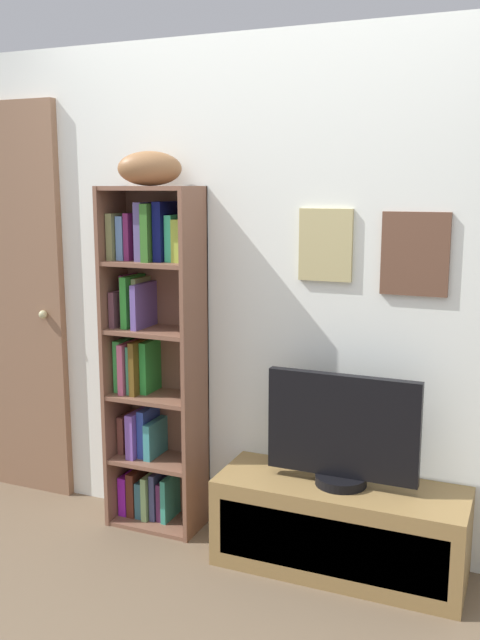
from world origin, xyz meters
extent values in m
cube|color=white|center=(0.00, 1.13, 1.15)|extent=(4.80, 0.06, 2.31)
cube|color=tan|center=(0.21, 1.09, 1.40)|extent=(0.24, 0.02, 0.31)
cube|color=#99ADBA|center=(0.21, 1.09, 1.40)|extent=(0.19, 0.01, 0.26)
cube|color=brown|center=(0.60, 1.09, 1.37)|extent=(0.28, 0.02, 0.35)
cube|color=#CBAB93|center=(0.60, 1.09, 1.37)|extent=(0.23, 0.01, 0.30)
cube|color=brown|center=(-0.80, 0.97, 0.82)|extent=(0.02, 0.26, 1.65)
cube|color=brown|center=(-0.37, 0.97, 0.82)|extent=(0.02, 0.26, 1.65)
cube|color=brown|center=(-0.58, 1.10, 0.82)|extent=(0.45, 0.01, 1.65)
cube|color=brown|center=(-0.58, 0.97, 0.01)|extent=(0.41, 0.25, 0.02)
cube|color=brown|center=(-0.58, 0.97, 0.33)|extent=(0.41, 0.25, 0.02)
cube|color=brown|center=(-0.58, 0.97, 0.65)|extent=(0.41, 0.25, 0.02)
cube|color=brown|center=(-0.58, 0.97, 0.98)|extent=(0.41, 0.25, 0.02)
cube|color=brown|center=(-0.58, 0.97, 1.30)|extent=(0.41, 0.25, 0.02)
cube|color=brown|center=(-0.58, 0.97, 1.64)|extent=(0.41, 0.25, 0.02)
cube|color=purple|center=(-0.76, 1.01, 0.12)|extent=(0.04, 0.17, 0.20)
cube|color=#572619|center=(-0.71, 1.01, 0.13)|extent=(0.04, 0.17, 0.23)
cube|color=#32626F|center=(-0.67, 1.01, 0.11)|extent=(0.04, 0.16, 0.19)
cube|color=#83AE6C|center=(-0.63, 1.00, 0.13)|extent=(0.03, 0.18, 0.22)
cube|color=#3C426B|center=(-0.59, 1.01, 0.14)|extent=(0.03, 0.16, 0.24)
cube|color=#54224A|center=(-0.56, 1.01, 0.12)|extent=(0.02, 0.15, 0.19)
cube|color=teal|center=(-0.53, 1.01, 0.13)|extent=(0.03, 0.16, 0.22)
cube|color=brown|center=(-0.77, 1.01, 0.44)|extent=(0.03, 0.15, 0.19)
cube|color=#C675AB|center=(-0.73, 1.02, 0.43)|extent=(0.03, 0.15, 0.18)
cube|color=#774FB1|center=(-0.69, 0.99, 0.45)|extent=(0.04, 0.20, 0.22)
cube|color=#304CAF|center=(-0.64, 1.01, 0.46)|extent=(0.04, 0.17, 0.24)
cube|color=teal|center=(-0.60, 1.00, 0.43)|extent=(0.04, 0.18, 0.18)
cube|color=#47CA5A|center=(-0.76, 1.01, 0.79)|extent=(0.04, 0.17, 0.25)
cube|color=#CB5B7F|center=(-0.72, 0.99, 0.79)|extent=(0.03, 0.20, 0.25)
cube|color=#449F71|center=(-0.69, 1.00, 0.78)|extent=(0.02, 0.18, 0.23)
cube|color=brown|center=(-0.66, 0.99, 0.79)|extent=(0.03, 0.20, 0.26)
cube|color=green|center=(-0.63, 1.01, 0.79)|extent=(0.03, 0.15, 0.25)
cube|color=brown|center=(-0.77, 0.99, 1.07)|extent=(0.03, 0.19, 0.17)
cube|color=#692A4D|center=(-0.74, 1.02, 1.11)|extent=(0.02, 0.14, 0.25)
cube|color=green|center=(-0.71, 1.00, 1.11)|extent=(0.03, 0.18, 0.25)
cube|color=#8EA164|center=(-0.67, 1.02, 1.10)|extent=(0.02, 0.15, 0.23)
cube|color=#664F9E|center=(-0.64, 0.99, 1.09)|extent=(0.03, 0.20, 0.21)
cube|color=olive|center=(-0.77, 0.99, 1.42)|extent=(0.03, 0.19, 0.22)
cube|color=#5C7EB3|center=(-0.73, 1.00, 1.41)|extent=(0.04, 0.17, 0.20)
cube|color=#6E2053|center=(-0.69, 1.00, 1.42)|extent=(0.03, 0.17, 0.22)
cube|color=#A46EBC|center=(-0.66, 1.02, 1.41)|extent=(0.02, 0.13, 0.21)
cube|color=#5A4E87|center=(-0.62, 1.00, 1.44)|extent=(0.04, 0.19, 0.27)
cube|color=#326924|center=(-0.57, 0.99, 1.44)|extent=(0.04, 0.20, 0.26)
cube|color=#0C114D|center=(-0.53, 1.00, 1.44)|extent=(0.04, 0.17, 0.27)
cube|color=#3CC78A|center=(-0.48, 1.02, 1.41)|extent=(0.04, 0.15, 0.21)
cube|color=#A1BA3D|center=(-0.44, 1.01, 1.40)|extent=(0.04, 0.16, 0.19)
ellipsoid|color=#8C5E39|center=(-0.58, 0.97, 1.73)|extent=(0.33, 0.28, 0.16)
cube|color=olive|center=(0.36, 0.91, 0.20)|extent=(1.07, 0.39, 0.39)
cube|color=brown|center=(0.36, 0.72, 0.20)|extent=(0.96, 0.01, 0.25)
cylinder|color=black|center=(0.36, 0.91, 0.41)|extent=(0.22, 0.22, 0.04)
cube|color=black|center=(0.36, 0.91, 0.66)|extent=(0.65, 0.04, 0.44)
cube|color=#2A3548|center=(0.36, 0.89, 0.66)|extent=(0.61, 0.01, 0.40)
cube|color=#835E45|center=(-1.57, 1.08, 1.04)|extent=(0.79, 0.04, 2.07)
cube|color=brown|center=(-1.57, 1.06, 0.58)|extent=(0.50, 0.01, 0.75)
sphere|color=tan|center=(-1.27, 1.03, 1.00)|extent=(0.04, 0.04, 0.04)
camera|label=1|loc=(1.06, -1.87, 1.65)|focal=39.54mm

